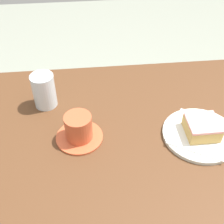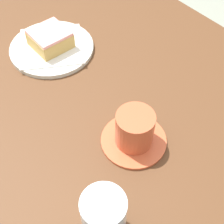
# 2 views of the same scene
# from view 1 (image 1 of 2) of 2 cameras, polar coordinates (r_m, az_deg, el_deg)

# --- Properties ---
(table) EXTENTS (1.28, 0.84, 0.78)m
(table) POSITION_cam_1_polar(r_m,az_deg,el_deg) (0.98, 11.00, -9.46)
(table) COLOR #54331C
(table) RESTS_ON ground_plane
(plate_glazed_square) EXTENTS (0.22, 0.22, 0.01)m
(plate_glazed_square) POSITION_cam_1_polar(r_m,az_deg,el_deg) (0.94, 16.37, -4.15)
(plate_glazed_square) COLOR silver
(plate_glazed_square) RESTS_ON table
(napkin_glazed_square) EXTENTS (0.23, 0.23, 0.00)m
(napkin_glazed_square) POSITION_cam_1_polar(r_m,az_deg,el_deg) (0.94, 16.46, -3.84)
(napkin_glazed_square) COLOR white
(napkin_glazed_square) RESTS_ON plate_glazed_square
(donut_glazed_square) EXTENTS (0.09, 0.09, 0.05)m
(donut_glazed_square) POSITION_cam_1_polar(r_m,az_deg,el_deg) (0.92, 16.75, -2.78)
(donut_glazed_square) COLOR tan
(donut_glazed_square) RESTS_ON napkin_glazed_square
(water_glass) EXTENTS (0.08, 0.08, 0.12)m
(water_glass) POSITION_cam_1_polar(r_m,az_deg,el_deg) (1.00, -12.81, 3.99)
(water_glass) COLOR silver
(water_glass) RESTS_ON table
(coffee_cup) EXTENTS (0.14, 0.14, 0.09)m
(coffee_cup) POSITION_cam_1_polar(r_m,az_deg,el_deg) (0.88, -6.36, -3.21)
(coffee_cup) COLOR #CD5833
(coffee_cup) RESTS_ON table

